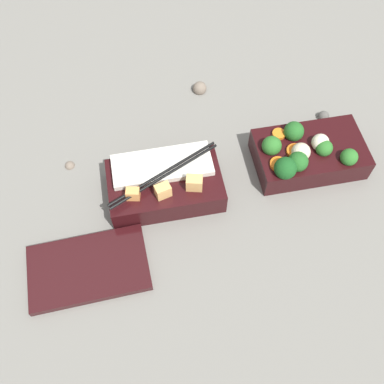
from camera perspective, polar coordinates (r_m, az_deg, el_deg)
ground_plane at (r=0.89m, az=5.10°, el=2.37°), size 3.00×3.00×0.00m
bento_tray_vegetable at (r=0.90m, az=14.41°, el=4.65°), size 0.21×0.13×0.08m
bento_tray_rice at (r=0.84m, az=-3.45°, el=1.05°), size 0.21×0.12×0.08m
bento_lid at (r=0.81m, az=-13.00°, el=-9.39°), size 0.21×0.13×0.01m
pebble_0 at (r=0.92m, az=-15.31°, el=3.38°), size 0.02×0.02×0.02m
pebble_1 at (r=1.02m, az=0.98°, el=13.03°), size 0.03×0.03×0.03m
pebble_2 at (r=1.00m, az=16.35°, el=9.20°), size 0.02×0.02×0.02m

